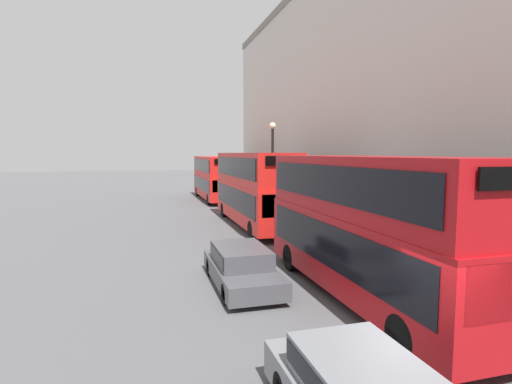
# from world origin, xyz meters

# --- Properties ---
(bus_leading) EXTENTS (2.59, 10.16, 4.41)m
(bus_leading) POSITION_xyz_m (1.60, 4.73, 2.43)
(bus_leading) COLOR #A80F14
(bus_leading) RESTS_ON ground
(bus_second_in_queue) EXTENTS (2.59, 10.84, 4.52)m
(bus_second_in_queue) POSITION_xyz_m (1.60, 17.69, 2.49)
(bus_second_in_queue) COLOR red
(bus_second_in_queue) RESTS_ON ground
(bus_third_in_queue) EXTENTS (2.59, 10.78, 4.16)m
(bus_third_in_queue) POSITION_xyz_m (1.60, 31.97, 2.30)
(bus_third_in_queue) COLOR red
(bus_third_in_queue) RESTS_ON ground
(car_hatchback) EXTENTS (1.88, 4.66, 1.34)m
(car_hatchback) POSITION_xyz_m (-1.80, 6.95, 0.71)
(car_hatchback) COLOR #47474C
(car_hatchback) RESTS_ON ground
(street_lamp) EXTENTS (0.44, 0.44, 6.56)m
(street_lamp) POSITION_xyz_m (3.58, 20.02, 4.05)
(street_lamp) COLOR black
(street_lamp) RESTS_ON ground
(pedestrian) EXTENTS (0.36, 0.36, 1.68)m
(pedestrian) POSITION_xyz_m (3.99, 25.27, 0.77)
(pedestrian) COLOR #26262D
(pedestrian) RESTS_ON ground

